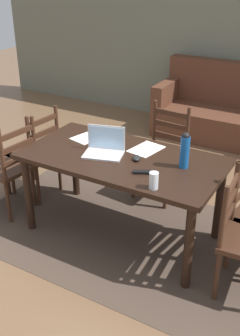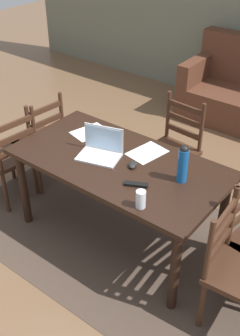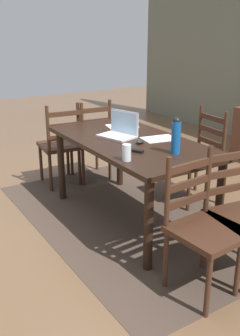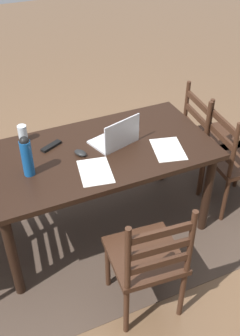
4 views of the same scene
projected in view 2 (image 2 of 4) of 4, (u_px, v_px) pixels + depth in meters
The scene contains 14 objects.
ground_plane at pixel (119, 234), 3.66m from camera, with size 14.00×14.00×0.00m, color brown.
area_rug at pixel (119, 234), 3.66m from camera, with size 2.75×1.68×0.01m, color #47382D.
dining_table at pixel (119, 171), 3.28m from camera, with size 1.68×0.87×0.77m.
chair_far_head at pixel (172, 151), 3.93m from camera, with size 0.48×0.48×0.95m.
chair_left_far at pixel (38, 140), 4.08m from camera, with size 0.48×0.48×0.95m.
chair_right_near at pixel (239, 271), 2.71m from camera, with size 0.47×0.47×0.95m.
chair_left_near at pixel (10, 156), 3.85m from camera, with size 0.48×0.48×0.95m.
laptop at pixel (101, 149), 3.26m from camera, with size 0.37×0.30×0.23m.
water_bottle at pixel (183, 163), 2.93m from camera, with size 0.07×0.07×0.29m.
drinking_glass at pixel (141, 199), 2.73m from camera, with size 0.07×0.07×0.13m, color silver.
computer_mouse at pixel (133, 165), 3.15m from camera, with size 0.06×0.10×0.03m, color black.
tv_remote at pixel (136, 184), 2.96m from camera, with size 0.04×0.17×0.02m, color black.
paper_stack_left at pixel (147, 153), 3.32m from camera, with size 0.21×0.30×0.00m, color white.
paper_stack_right at pixel (90, 132), 3.59m from camera, with size 0.21×0.30×0.00m, color white.
Camera 2 is at (1.66, -2.13, 2.54)m, focal length 44.94 mm.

